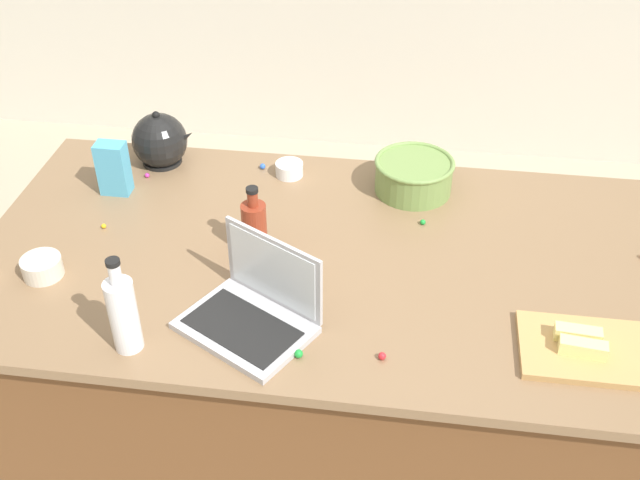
# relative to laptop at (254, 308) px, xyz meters

# --- Properties ---
(ground_plane) EXTENTS (12.00, 12.00, 0.00)m
(ground_plane) POSITION_rel_laptop_xyz_m (0.12, 0.30, -0.95)
(ground_plane) COLOR #B7A88E
(island_counter) EXTENTS (1.94, 1.05, 0.90)m
(island_counter) POSITION_rel_laptop_xyz_m (0.12, 0.30, -0.50)
(island_counter) COLOR brown
(island_counter) RESTS_ON ground
(laptop) EXTENTS (0.38, 0.35, 0.22)m
(laptop) POSITION_rel_laptop_xyz_m (0.00, 0.00, 0.00)
(laptop) COLOR #B7B7BC
(laptop) RESTS_ON island_counter
(mixing_bowl_large) EXTENTS (0.25, 0.25, 0.11)m
(mixing_bowl_large) POSITION_rel_laptop_xyz_m (0.36, 0.66, 0.01)
(mixing_bowl_large) COLOR #72934C
(mixing_bowl_large) RESTS_ON island_counter
(bottle_vinegar) EXTENTS (0.07, 0.07, 0.26)m
(bottle_vinegar) POSITION_rel_laptop_xyz_m (-0.28, -0.12, 0.06)
(bottle_vinegar) COLOR white
(bottle_vinegar) RESTS_ON island_counter
(bottle_soy) EXTENTS (0.07, 0.07, 0.21)m
(bottle_soy) POSITION_rel_laptop_xyz_m (-0.06, 0.28, 0.04)
(bottle_soy) COLOR maroon
(bottle_soy) RESTS_ON island_counter
(kettle) EXTENTS (0.21, 0.18, 0.20)m
(kettle) POSITION_rel_laptop_xyz_m (-0.46, 0.72, 0.03)
(kettle) COLOR black
(kettle) RESTS_ON island_counter
(cutting_board) EXTENTS (0.32, 0.22, 0.02)m
(cutting_board) POSITION_rel_laptop_xyz_m (0.81, 0.01, -0.04)
(cutting_board) COLOR tan
(cutting_board) RESTS_ON island_counter
(butter_stick_left) EXTENTS (0.11, 0.05, 0.04)m
(butter_stick_left) POSITION_rel_laptop_xyz_m (0.79, -0.02, -0.01)
(butter_stick_left) COLOR #F4E58C
(butter_stick_left) RESTS_ON cutting_board
(butter_stick_right) EXTENTS (0.11, 0.04, 0.04)m
(butter_stick_right) POSITION_rel_laptop_xyz_m (0.78, 0.03, -0.01)
(butter_stick_right) COLOR #F4E58C
(butter_stick_right) RESTS_ON cutting_board
(ramekin_medium) EXTENTS (0.11, 0.11, 0.05)m
(ramekin_medium) POSITION_rel_laptop_xyz_m (-0.60, 0.10, -0.02)
(ramekin_medium) COLOR beige
(ramekin_medium) RESTS_ON island_counter
(ramekin_wide) EXTENTS (0.09, 0.09, 0.04)m
(ramekin_wide) POSITION_rel_laptop_xyz_m (-0.03, 0.70, -0.02)
(ramekin_wide) COLOR white
(ramekin_wide) RESTS_ON island_counter
(candy_bag) EXTENTS (0.09, 0.06, 0.17)m
(candy_bag) POSITION_rel_laptop_xyz_m (-0.55, 0.53, 0.04)
(candy_bag) COLOR #4CA5CC
(candy_bag) RESTS_ON island_counter
(candy_0) EXTENTS (0.02, 0.02, 0.02)m
(candy_0) POSITION_rel_laptop_xyz_m (-0.13, 0.72, -0.04)
(candy_0) COLOR blue
(candy_0) RESTS_ON island_counter
(candy_1) EXTENTS (0.02, 0.02, 0.02)m
(candy_1) POSITION_rel_laptop_xyz_m (0.13, -0.10, -0.04)
(candy_1) COLOR green
(candy_1) RESTS_ON island_counter
(candy_2) EXTENTS (0.02, 0.02, 0.02)m
(candy_2) POSITION_rel_laptop_xyz_m (-0.49, 0.62, -0.04)
(candy_2) COLOR #CC3399
(candy_2) RESTS_ON island_counter
(candy_4) EXTENTS (0.02, 0.02, 0.02)m
(candy_4) POSITION_rel_laptop_xyz_m (0.40, 0.48, -0.04)
(candy_4) COLOR green
(candy_4) RESTS_ON island_counter
(candy_5) EXTENTS (0.01, 0.01, 0.01)m
(candy_5) POSITION_rel_laptop_xyz_m (-0.52, 0.33, -0.04)
(candy_5) COLOR yellow
(candy_5) RESTS_ON island_counter
(candy_6) EXTENTS (0.02, 0.02, 0.02)m
(candy_6) POSITION_rel_laptop_xyz_m (0.32, -0.08, -0.04)
(candy_6) COLOR red
(candy_6) RESTS_ON island_counter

